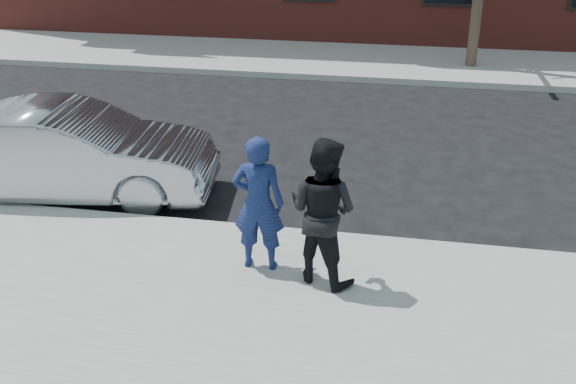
# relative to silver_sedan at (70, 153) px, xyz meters

# --- Properties ---
(ground) EXTENTS (100.00, 100.00, 0.00)m
(ground) POSITION_rel_silver_sedan_xyz_m (1.74, -2.30, -0.69)
(ground) COLOR black
(ground) RESTS_ON ground
(near_sidewalk) EXTENTS (50.00, 3.50, 0.15)m
(near_sidewalk) POSITION_rel_silver_sedan_xyz_m (1.74, -2.55, -0.62)
(near_sidewalk) COLOR gray
(near_sidewalk) RESTS_ON ground
(near_curb) EXTENTS (50.00, 0.10, 0.15)m
(near_curb) POSITION_rel_silver_sedan_xyz_m (1.74, -0.75, -0.62)
(near_curb) COLOR #999691
(near_curb) RESTS_ON ground
(far_sidewalk) EXTENTS (50.00, 3.50, 0.15)m
(far_sidewalk) POSITION_rel_silver_sedan_xyz_m (1.74, 8.95, -0.62)
(far_sidewalk) COLOR gray
(far_sidewalk) RESTS_ON ground
(far_curb) EXTENTS (50.00, 0.10, 0.15)m
(far_curb) POSITION_rel_silver_sedan_xyz_m (1.74, 7.15, -0.62)
(far_curb) COLOR #999691
(far_curb) RESTS_ON ground
(silver_sedan) EXTENTS (4.36, 1.99, 1.39)m
(silver_sedan) POSITION_rel_silver_sedan_xyz_m (0.00, 0.00, 0.00)
(silver_sedan) COLOR #999BA3
(silver_sedan) RESTS_ON ground
(man_hoodie) EXTENTS (0.61, 0.49, 1.63)m
(man_hoodie) POSITION_rel_silver_sedan_xyz_m (3.24, -1.71, 0.27)
(man_hoodie) COLOR navy
(man_hoodie) RESTS_ON near_sidewalk
(man_peacoat) EXTENTS (1.02, 0.92, 1.70)m
(man_peacoat) POSITION_rel_silver_sedan_xyz_m (3.99, -1.85, 0.31)
(man_peacoat) COLOR black
(man_peacoat) RESTS_ON near_sidewalk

